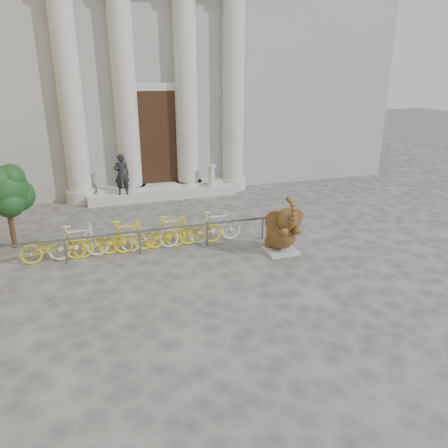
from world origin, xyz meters
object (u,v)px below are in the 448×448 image
object	(u,v)px
tree	(6,190)
bike_rack	(138,235)
elephant_statue	(282,232)
pedestrian	(122,174)

from	to	relation	value
tree	bike_rack	bearing A→B (deg)	-22.71
elephant_statue	tree	xyz separation A→B (m)	(-7.37, 2.84, 1.12)
elephant_statue	pedestrian	world-z (taller)	pedestrian
pedestrian	tree	bearing A→B (deg)	45.22
elephant_statue	pedestrian	xyz separation A→B (m)	(-3.82, 6.41, 0.52)
bike_rack	pedestrian	world-z (taller)	pedestrian
bike_rack	tree	bearing A→B (deg)	157.29
elephant_statue	bike_rack	bearing A→B (deg)	159.95
bike_rack	tree	distance (m)	3.95
bike_rack	tree	size ratio (longest dim) A/B	3.17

